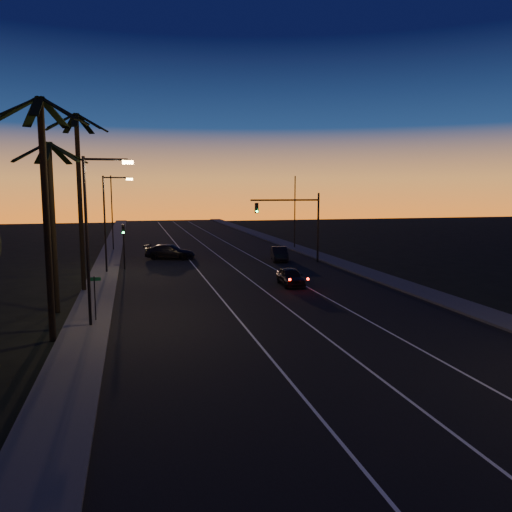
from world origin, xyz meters
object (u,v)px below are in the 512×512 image
object	(u,v)px
signal_mast	(296,215)
right_car	(279,254)
cross_car	(170,252)
lead_car	(291,277)

from	to	relation	value
signal_mast	right_car	distance (m)	4.61
signal_mast	cross_car	distance (m)	14.01
cross_car	lead_car	bearing A→B (deg)	-65.37
right_car	lead_car	bearing A→B (deg)	-102.91
signal_mast	lead_car	size ratio (longest dim) A/B	1.58
signal_mast	right_car	world-z (taller)	signal_mast
right_car	cross_car	xyz separation A→B (m)	(-10.89, 4.09, 0.05)
signal_mast	cross_car	world-z (taller)	signal_mast
cross_car	right_car	bearing A→B (deg)	-20.58
right_car	cross_car	distance (m)	11.63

